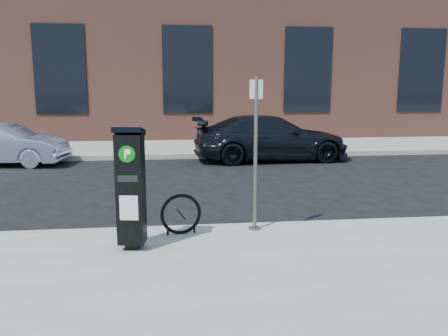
{
  "coord_description": "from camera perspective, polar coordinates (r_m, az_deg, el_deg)",
  "views": [
    {
      "loc": [
        -0.78,
        -7.59,
        2.5
      ],
      "look_at": [
        0.16,
        0.5,
        1.03
      ],
      "focal_mm": 38.0,
      "sensor_mm": 36.0,
      "label": 1
    }
  ],
  "objects": [
    {
      "name": "curb_far",
      "position": [
        15.81,
        -3.71,
        1.42
      ],
      "size": [
        60.0,
        0.12,
        0.16
      ],
      "primitive_type": "cube",
      "color": "#9E9B93",
      "rests_on": "ground"
    },
    {
      "name": "sign_pole",
      "position": [
        7.5,
        3.81,
        1.52
      ],
      "size": [
        0.21,
        0.2,
        2.44
      ],
      "rotation": [
        0.0,
        0.0,
        0.21
      ],
      "color": "#615C56",
      "rests_on": "sidewalk_near"
    },
    {
      "name": "car_silver",
      "position": [
        15.93,
        -25.18,
        2.58
      ],
      "size": [
        4.02,
        1.84,
        1.28
      ],
      "primitive_type": "imported",
      "rotation": [
        0.0,
        0.0,
        1.44
      ],
      "color": "#A1AFCD",
      "rests_on": "ground"
    },
    {
      "name": "ground",
      "position": [
        8.03,
        -0.72,
        -7.88
      ],
      "size": [
        120.0,
        120.0,
        0.0
      ],
      "primitive_type": "plane",
      "color": "black",
      "rests_on": "ground"
    },
    {
      "name": "car_dark",
      "position": [
        15.44,
        5.68,
        3.61
      ],
      "size": [
        5.09,
        2.26,
        1.45
      ],
      "primitive_type": "imported",
      "rotation": [
        0.0,
        0.0,
        1.62
      ],
      "color": "black",
      "rests_on": "ground"
    },
    {
      "name": "building",
      "position": [
        24.65,
        -4.93,
        14.05
      ],
      "size": [
        28.0,
        10.05,
        8.25
      ],
      "color": "brown",
      "rests_on": "ground"
    },
    {
      "name": "bike_rack",
      "position": [
        7.47,
        -5.2,
        -5.56
      ],
      "size": [
        0.65,
        0.17,
        0.65
      ],
      "rotation": [
        0.0,
        0.0,
        0.19
      ],
      "color": "black",
      "rests_on": "sidewalk_near"
    },
    {
      "name": "sidewalk_far",
      "position": [
        21.74,
        -4.52,
        3.82
      ],
      "size": [
        60.0,
        12.0,
        0.15
      ],
      "primitive_type": "cube",
      "color": "gray",
      "rests_on": "ground"
    },
    {
      "name": "parking_kiosk",
      "position": [
        6.78,
        -11.15,
        -2.26
      ],
      "size": [
        0.45,
        0.41,
        1.76
      ],
      "rotation": [
        0.0,
        0.0,
        -0.15
      ],
      "color": "black",
      "rests_on": "sidewalk_near"
    },
    {
      "name": "curb_near",
      "position": [
        7.98,
        -0.7,
        -7.41
      ],
      "size": [
        60.0,
        0.12,
        0.16
      ],
      "primitive_type": "cube",
      "color": "#9E9B93",
      "rests_on": "ground"
    }
  ]
}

